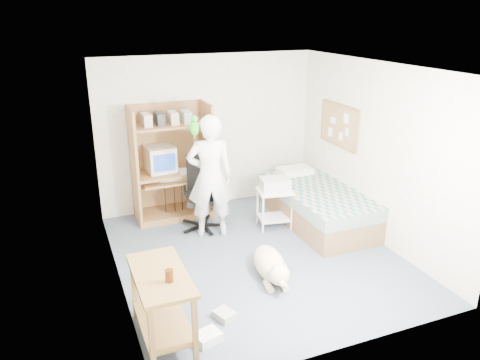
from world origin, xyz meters
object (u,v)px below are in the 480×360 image
Objects in this scene: side_desk at (162,296)px; person at (210,177)px; dog at (271,265)px; printer_cart at (275,202)px; computer_hutch at (172,167)px; bed at (318,205)px; office_chair at (202,203)px.

person reaches higher than side_desk.
printer_cart is at bearing 72.02° from dog.
computer_hutch is 1.64× the size of dog.
bed is 1.81m from dog.
person is (-1.66, 0.24, 0.61)m from bed.
bed is 3.39m from side_desk.
office_chair is 1.78× the size of printer_cart.
person is at bearing 59.85° from side_desk.
computer_hutch is 0.79m from office_chair.
side_desk is 0.56× the size of person.
computer_hutch is 3.08m from side_desk.
office_chair is (-1.69, 0.54, 0.10)m from bed.
office_chair is at bearing -69.27° from person.
printer_cart is (1.31, -1.01, -0.42)m from computer_hutch.
bed is at bearing 0.11° from printer_cart.
computer_hutch is 2.96× the size of printer_cart.
person is 1.10m from printer_cart.
bed reaches higher than printer_cart.
person is at bearing -177.34° from printer_cart.
bed is 1.78m from office_chair.
office_chair is at bearing 110.34° from dog.
printer_cart is (-0.69, 0.12, 0.11)m from bed.
computer_hutch is at bearing 152.22° from printer_cart.
computer_hutch reaches higher than printer_cart.
office_chair is at bearing 166.70° from printer_cart.
side_desk is 1.65× the size of printer_cart.
side_desk is 2.63m from office_chair.
person is 1.64× the size of dog.
bed reaches higher than dog.
computer_hutch is at bearing -54.80° from person.
side_desk is at bearing -147.49° from dog.
bed is 1.84× the size of dog.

